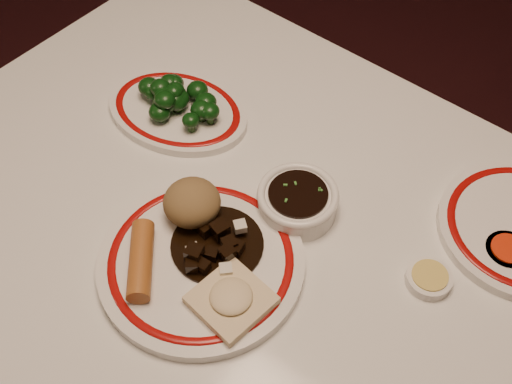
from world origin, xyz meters
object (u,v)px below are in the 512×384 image
Objects in this scene: spring_roll at (141,260)px; soy_bowl at (297,202)px; broccoli_pile at (175,98)px; main_plate at (201,262)px; fried_wonton at (231,299)px; rice_mound at (192,203)px; broccoli_plate at (178,111)px; dining_table at (253,284)px; stirfry_heap at (216,245)px.

spring_roll is 0.99× the size of soy_bowl.
spring_roll is 0.77× the size of broccoli_pile.
spring_roll reaches higher than main_plate.
main_plate is 0.30m from broccoli_pile.
main_plate is 2.59× the size of spring_roll.
spring_roll reaches higher than fried_wonton.
spring_roll is at bearing -131.60° from main_plate.
rice_mound is 0.70× the size of soy_bowl.
broccoli_plate is at bearing 173.57° from soy_bowl.
fried_wonton reaches higher than dining_table.
soy_bowl is at bearing -6.05° from broccoli_pile.
dining_table is 0.32m from broccoli_plate.
broccoli_plate is (-0.17, 0.15, -0.04)m from rice_mound.
broccoli_plate is 0.03m from broccoli_pile.
dining_table is 0.13m from main_plate.
stirfry_heap is at bearing -133.19° from dining_table.
fried_wonton is at bearing -79.94° from soy_bowl.
rice_mound reaches higher than dining_table.
main_plate is at bearing -102.38° from stirfry_heap.
broccoli_pile is at bearing 82.95° from spring_roll.
soy_bowl reaches higher than main_plate.
broccoli_plate is (-0.31, 0.22, -0.02)m from fried_wonton.
spring_roll is at bearing -113.69° from soy_bowl.
stirfry_heap is (-0.07, 0.05, -0.00)m from fried_wonton.
broccoli_plate is (-0.23, 0.19, -0.00)m from main_plate.
fried_wonton is 0.38m from broccoli_pile.
dining_table is 7.91× the size of broccoli_pile.
broccoli_pile is at bearing 145.07° from stirfry_heap.
stirfry_heap is 0.14m from soy_bowl.
main_plate is at bearing -105.24° from soy_bowl.
soy_bowl is (0.10, 0.22, -0.01)m from spring_roll.
rice_mound is at bearing 140.60° from main_plate.
rice_mound is 0.22m from broccoli_pile.
dining_table is 0.15m from fried_wonton.
broccoli_pile reaches higher than soy_bowl.
broccoli_plate is 2.37× the size of soy_bowl.
stirfry_heap is at bearing -34.93° from broccoli_pile.
main_plate is at bearing 162.70° from fried_wonton.
dining_table is 0.33m from broccoli_pile.
soy_bowl is at bearing 74.76° from main_plate.
spring_roll is (-0.09, -0.12, 0.13)m from dining_table.
fried_wonton is 0.09m from stirfry_heap.
main_plate is 2.57× the size of soy_bowl.
broccoli_pile is at bearing 140.38° from main_plate.
rice_mound is 0.83× the size of fried_wonton.
dining_table is 10.18× the size of soy_bowl.
soy_bowl is (0.10, 0.11, -0.03)m from rice_mound.
dining_table is at bearing -25.62° from broccoli_plate.
fried_wonton is at bearing -28.03° from rice_mound.
rice_mound reaches higher than stirfry_heap.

